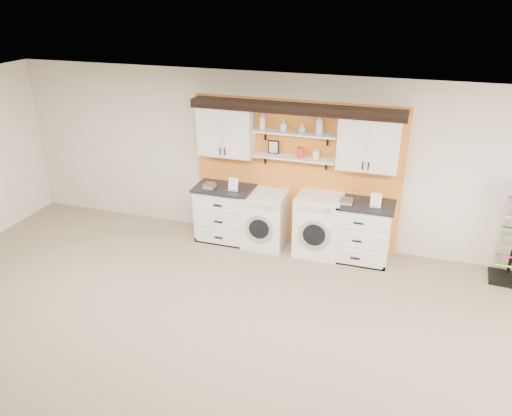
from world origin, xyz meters
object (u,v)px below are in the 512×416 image
(base_cabinet_right, at_px, (359,231))
(dryer, at_px, (318,225))
(base_cabinet_left, at_px, (225,213))
(washer, at_px, (265,219))

(base_cabinet_right, distance_m, dryer, 0.65)
(base_cabinet_right, bearing_deg, base_cabinet_left, 180.00)
(washer, xyz_separation_m, dryer, (0.89, 0.00, 0.03))
(base_cabinet_left, relative_size, base_cabinet_right, 0.98)
(base_cabinet_left, height_order, base_cabinet_right, base_cabinet_right)
(base_cabinet_right, height_order, dryer, dryer)
(base_cabinet_left, relative_size, washer, 1.05)
(base_cabinet_right, height_order, washer, base_cabinet_right)
(base_cabinet_right, bearing_deg, dryer, -179.71)
(base_cabinet_right, relative_size, dryer, 1.00)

